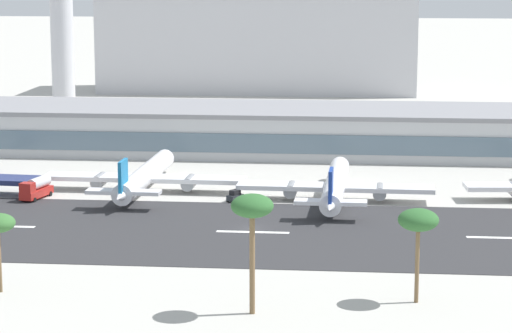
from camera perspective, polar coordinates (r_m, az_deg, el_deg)
The scene contains 14 objects.
ground_plane at distance 185.24m, azimuth -0.25°, elevation -3.20°, with size 1400.00×1400.00×0.00m, color #B2AFA8.
runway_strip at distance 182.68m, azimuth -0.33°, elevation -3.38°, with size 800.00×43.97×0.08m, color #2D2D30.
runway_centreline_dash_3 at distance 191.42m, azimuth -12.95°, elevation -2.99°, with size 12.00×1.20×0.01m, color white.
runway_centreline_dash_4 at distance 182.62m, azimuth -0.16°, elevation -3.37°, with size 12.00×1.20×0.01m, color white.
runway_centreline_dash_5 at distance 183.23m, azimuth 12.57°, elevation -3.58°, with size 12.00×1.20×0.01m, color white.
terminal_building at distance 258.87m, azimuth 0.64°, elevation 1.91°, with size 157.88×29.47×10.43m.
control_tower at distance 312.56m, azimuth -9.92°, elevation 7.76°, with size 13.42×13.42×47.75m.
distant_hotel_block at distance 379.33m, azimuth 0.11°, elevation 6.73°, with size 105.91×29.79×38.00m, color #BCBCC1.
airliner_blue_tail_gate_1 at distance 214.73m, azimuth -5.78°, elevation -0.56°, with size 39.37×43.42×9.06m.
airliner_navy_tail_gate_2 at distance 205.72m, azimuth 4.06°, elevation -1.02°, with size 36.54×43.18×9.01m.
service_baggage_tug_0 at distance 205.66m, azimuth -1.08°, elevation -1.52°, with size 3.13×3.55×2.20m.
service_fuel_truck_1 at distance 211.86m, azimuth -11.17°, elevation -1.09°, with size 4.45×8.87×3.95m.
palm_tree_0 at distance 138.15m, azimuth -0.20°, elevation -2.23°, with size 5.35×5.35×15.37m.
palm_tree_3 at distance 144.80m, azimuth 8.29°, elevation -2.80°, with size 5.28×5.28×12.46m.
Camera 1 is at (18.00, -179.09, 43.75)m, focal length 78.29 mm.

